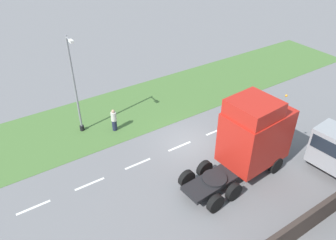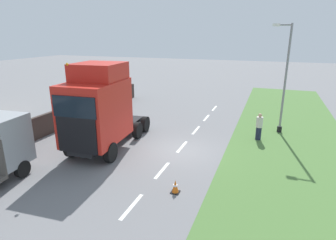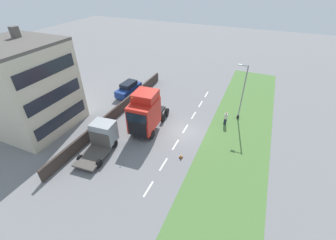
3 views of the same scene
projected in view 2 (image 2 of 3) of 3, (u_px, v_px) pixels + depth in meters
name	position (u px, v px, depth m)	size (l,w,h in m)	color
ground_plane	(178.00, 151.00, 15.91)	(120.00, 120.00, 0.00)	slate
grass_verge	(293.00, 168.00, 13.91)	(7.00, 44.00, 0.01)	#4C7538
lane_markings	(182.00, 147.00, 16.53)	(0.16, 21.00, 0.00)	white
boundary_wall	(50.00, 123.00, 18.70)	(0.25, 24.00, 1.41)	#382D28
lorry_cab	(99.00, 109.00, 15.24)	(3.05, 7.04, 5.05)	black
parked_car	(81.00, 99.00, 24.25)	(2.08, 4.71, 1.98)	navy
lamp_post	(283.00, 84.00, 18.08)	(1.27, 0.31, 7.01)	black
pedestrian	(259.00, 127.00, 17.41)	(0.39, 0.39, 1.71)	#1E233D
traffic_cone_lead	(175.00, 186.00, 11.67)	(0.36, 0.36, 0.58)	black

